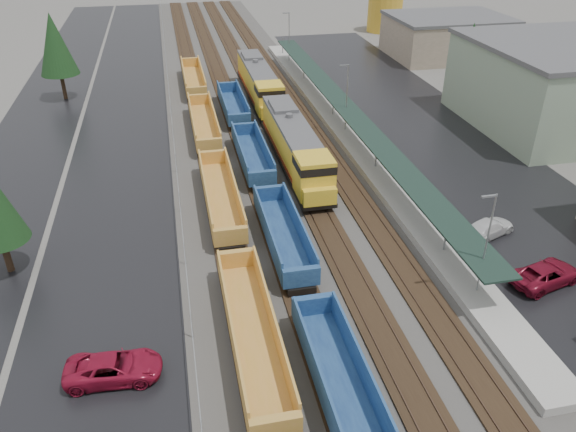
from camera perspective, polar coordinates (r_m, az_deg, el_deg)
name	(u,v)px	position (r m, az deg, el deg)	size (l,w,h in m)	color
ballast_strip	(249,111)	(71.56, -4.03, 10.58)	(20.00, 160.00, 0.08)	#302D2B
trackbed	(249,110)	(71.52, -4.03, 10.67)	(14.60, 160.00, 0.22)	black
west_parking_lot	(125,120)	(71.21, -16.20, 9.32)	(10.00, 160.00, 0.02)	black
west_road	(37,127)	(72.70, -24.11, 8.29)	(9.00, 160.00, 0.02)	black
east_commuter_lot	(423,128)	(67.81, 13.57, 8.64)	(16.00, 100.00, 0.02)	black
station_platform	(345,129)	(64.18, 5.83, 8.80)	(3.00, 80.00, 8.00)	#9E9B93
chainlink_fence	(171,109)	(68.97, -11.83, 10.64)	(0.08, 160.04, 2.02)	gray
tree_west_far	(55,44)	(79.83, -22.60, 15.82)	(4.84, 4.84, 11.00)	#332316
tree_east	(470,51)	(76.76, 18.01, 15.61)	(4.40, 4.40, 10.00)	#332316
locomotive_lead	(295,146)	(54.81, 0.75, 7.09)	(3.12, 20.58, 4.66)	black
locomotive_trail	(259,83)	(74.22, -2.92, 13.32)	(3.12, 20.58, 4.66)	black
well_string_yellow	(234,252)	(41.15, -5.55, -3.62)	(2.65, 103.88, 2.35)	#BB8F34
well_string_blue	(307,295)	(36.88, 1.89, -8.06)	(2.63, 89.15, 2.33)	navy
storage_tank	(385,14)	(116.84, 9.80, 19.60)	(6.58, 6.58, 6.58)	gold
parked_car_west_c	(114,368)	(34.08, -17.29, -14.53)	(5.38, 2.48, 1.49)	maroon
parked_car_east_b	(546,274)	(43.32, 24.71, -5.40)	(5.41, 2.50, 1.50)	maroon
parked_car_east_c	(489,228)	(47.49, 19.73, -1.13)	(4.76, 1.94, 1.38)	silver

